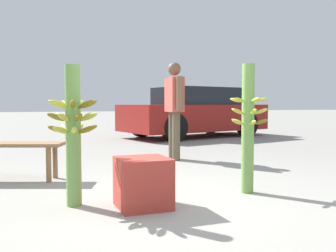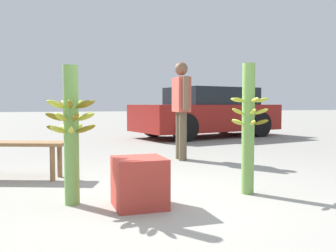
{
  "view_description": "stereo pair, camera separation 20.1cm",
  "coord_description": "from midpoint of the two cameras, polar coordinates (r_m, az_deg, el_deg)",
  "views": [
    {
      "loc": [
        -1.3,
        -3.11,
        0.92
      ],
      "look_at": [
        0.08,
        0.55,
        0.68
      ],
      "focal_mm": 40.0,
      "sensor_mm": 36.0,
      "label": 1
    },
    {
      "loc": [
        -1.11,
        -3.17,
        0.92
      ],
      "look_at": [
        0.08,
        0.55,
        0.68
      ],
      "focal_mm": 40.0,
      "sensor_mm": 36.0,
      "label": 2
    }
  ],
  "objects": [
    {
      "name": "ground_plane",
      "position": [
        3.49,
        3.26,
        -11.83
      ],
      "size": [
        80.0,
        80.0,
        0.0
      ],
      "primitive_type": "plane",
      "color": "gray"
    },
    {
      "name": "banana_stalk_left",
      "position": [
        3.46,
        -12.93,
        -0.7
      ],
      "size": [
        0.46,
        0.46,
        1.26
      ],
      "color": "#6B9E47",
      "rests_on": "ground_plane"
    },
    {
      "name": "banana_stalk_center",
      "position": [
        3.89,
        13.56,
        -0.13
      ],
      "size": [
        0.4,
        0.4,
        1.32
      ],
      "color": "#6B9E47",
      "rests_on": "ground_plane"
    },
    {
      "name": "vendor_person",
      "position": [
        6.08,
        2.97,
        3.57
      ],
      "size": [
        0.24,
        0.68,
        1.58
      ],
      "rotation": [
        0.0,
        0.0,
        -1.64
      ],
      "color": "brown",
      "rests_on": "ground_plane"
    },
    {
      "name": "market_bench",
      "position": [
        4.92,
        -21.91,
        -3.09
      ],
      "size": [
        1.43,
        0.82,
        0.45
      ],
      "rotation": [
        0.0,
        0.0,
        -0.36
      ],
      "color": "olive",
      "rests_on": "ground_plane"
    },
    {
      "name": "parked_car",
      "position": [
        10.36,
        6.62,
        2.03
      ],
      "size": [
        4.3,
        2.64,
        1.35
      ],
      "rotation": [
        0.0,
        0.0,
        1.81
      ],
      "color": "maroon",
      "rests_on": "ground_plane"
    },
    {
      "name": "produce_crate",
      "position": [
        3.35,
        -2.67,
        -8.57
      ],
      "size": [
        0.44,
        0.44,
        0.44
      ],
      "color": "#B2382D",
      "rests_on": "ground_plane"
    }
  ]
}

